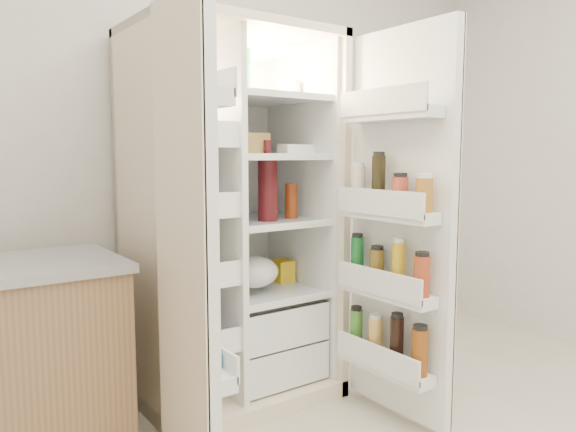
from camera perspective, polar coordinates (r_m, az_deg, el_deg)
wall_back at (r=3.09m, az=-7.26°, el=8.99°), size 4.00×0.02×2.70m
refrigerator at (r=2.76m, az=-6.07°, el=-3.32°), size 0.92×0.70×1.80m
freezer_door at (r=1.97m, az=-10.52°, el=-2.95°), size 0.15×0.40×1.72m
fridge_door at (r=2.48m, az=11.45°, el=-1.66°), size 0.17×0.58×1.72m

